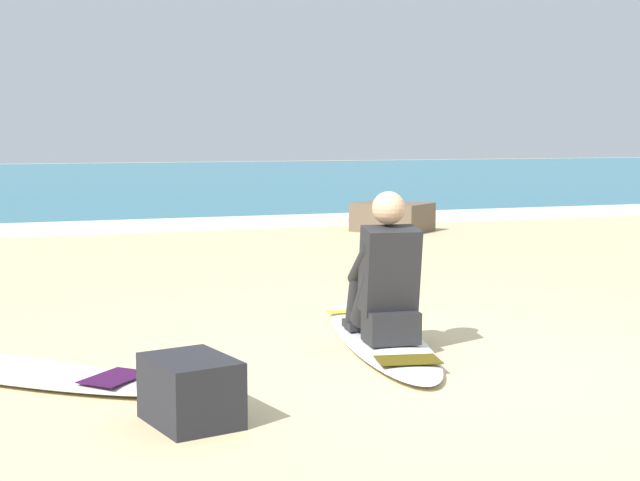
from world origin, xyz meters
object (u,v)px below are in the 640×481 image
object	(u,v)px
shoreline_rock	(392,217)
surfer_seated	(386,283)
beach_bag	(191,391)
surfboard_main	(379,337)
surfboard_spare_near	(7,369)

from	to	relation	value
shoreline_rock	surfer_seated	bearing A→B (deg)	-114.33
surfer_seated	beach_bag	distance (m)	1.88
surfer_seated	shoreline_rock	world-z (taller)	surfer_seated
surfer_seated	beach_bag	world-z (taller)	surfer_seated
surfer_seated	shoreline_rock	bearing A→B (deg)	65.67
surfboard_main	surfboard_spare_near	distance (m)	2.36
surfboard_spare_near	shoreline_rock	distance (m)	8.48
surfboard_main	shoreline_rock	bearing A→B (deg)	65.32
surfboard_main	surfer_seated	world-z (taller)	surfer_seated
surfboard_spare_near	surfer_seated	bearing A→B (deg)	-3.51
surfboard_main	surfboard_spare_near	world-z (taller)	same
surfboard_spare_near	beach_bag	size ratio (longest dim) A/B	4.29
surfboard_main	surfer_seated	bearing A→B (deg)	-103.77
beach_bag	shoreline_rock	bearing A→B (deg)	59.93
surfboard_main	shoreline_rock	world-z (taller)	shoreline_rock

